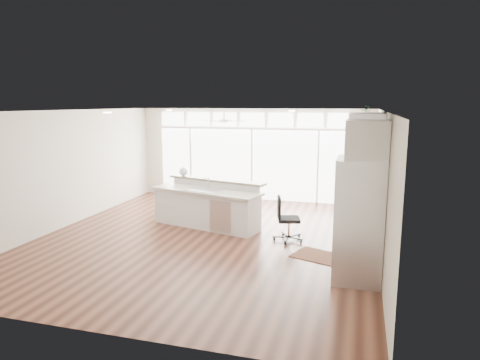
# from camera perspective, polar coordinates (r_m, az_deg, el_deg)

# --- Properties ---
(floor) EXTENTS (7.00, 8.00, 0.02)m
(floor) POSITION_cam_1_polar(r_m,az_deg,el_deg) (9.29, -4.42, -7.77)
(floor) COLOR #3D1C12
(floor) RESTS_ON ground
(ceiling) EXTENTS (7.00, 8.00, 0.02)m
(ceiling) POSITION_cam_1_polar(r_m,az_deg,el_deg) (8.84, -4.66, 9.19)
(ceiling) COLOR white
(ceiling) RESTS_ON wall_back
(wall_back) EXTENTS (7.00, 0.04, 2.70)m
(wall_back) POSITION_cam_1_polar(r_m,az_deg,el_deg) (12.75, 1.70, 3.44)
(wall_back) COLOR beige
(wall_back) RESTS_ON floor
(wall_front) EXTENTS (7.00, 0.04, 2.70)m
(wall_front) POSITION_cam_1_polar(r_m,az_deg,el_deg) (5.48, -19.23, -6.29)
(wall_front) COLOR beige
(wall_front) RESTS_ON floor
(wall_left) EXTENTS (0.04, 8.00, 2.70)m
(wall_left) POSITION_cam_1_polar(r_m,az_deg,el_deg) (10.68, -22.45, 1.34)
(wall_left) COLOR beige
(wall_left) RESTS_ON floor
(wall_right) EXTENTS (0.04, 8.00, 2.70)m
(wall_right) POSITION_cam_1_polar(r_m,az_deg,el_deg) (8.43, 18.39, -0.59)
(wall_right) COLOR beige
(wall_right) RESTS_ON floor
(glass_wall) EXTENTS (5.80, 0.06, 2.08)m
(glass_wall) POSITION_cam_1_polar(r_m,az_deg,el_deg) (12.73, 1.62, 2.07)
(glass_wall) COLOR white
(glass_wall) RESTS_ON wall_back
(transom_row) EXTENTS (5.90, 0.06, 0.40)m
(transom_row) POSITION_cam_1_polar(r_m,az_deg,el_deg) (12.61, 1.65, 8.06)
(transom_row) COLOR white
(transom_row) RESTS_ON wall_back
(desk_window) EXTENTS (0.04, 0.85, 0.85)m
(desk_window) POSITION_cam_1_polar(r_m,az_deg,el_deg) (8.69, 18.12, 1.08)
(desk_window) COLOR silver
(desk_window) RESTS_ON wall_right
(ceiling_fan) EXTENTS (1.16, 1.16, 0.32)m
(ceiling_fan) POSITION_cam_1_polar(r_m,az_deg,el_deg) (11.65, -2.14, 8.37)
(ceiling_fan) COLOR silver
(ceiling_fan) RESTS_ON ceiling
(recessed_lights) EXTENTS (3.40, 3.00, 0.02)m
(recessed_lights) POSITION_cam_1_polar(r_m,az_deg,el_deg) (9.03, -4.21, 9.08)
(recessed_lights) COLOR white
(recessed_lights) RESTS_ON ceiling
(oven_cabinet) EXTENTS (0.64, 1.20, 2.50)m
(oven_cabinet) POSITION_cam_1_polar(r_m,az_deg,el_deg) (10.21, 16.09, 0.78)
(oven_cabinet) COLOR white
(oven_cabinet) RESTS_ON floor
(desk_nook) EXTENTS (0.72, 1.30, 0.76)m
(desk_nook) POSITION_cam_1_polar(r_m,az_deg,el_deg) (8.93, 15.58, -6.25)
(desk_nook) COLOR white
(desk_nook) RESTS_ON floor
(upper_cabinets) EXTENTS (0.64, 1.30, 0.64)m
(upper_cabinets) POSITION_cam_1_polar(r_m,az_deg,el_deg) (8.60, 16.47, 6.44)
(upper_cabinets) COLOR white
(upper_cabinets) RESTS_ON wall_right
(refrigerator) EXTENTS (0.76, 0.90, 2.00)m
(refrigerator) POSITION_cam_1_polar(r_m,az_deg,el_deg) (7.18, 15.56, -5.14)
(refrigerator) COLOR silver
(refrigerator) RESTS_ON floor
(fridge_cabinet) EXTENTS (0.64, 0.90, 0.60)m
(fridge_cabinet) POSITION_cam_1_polar(r_m,az_deg,el_deg) (6.96, 16.57, 5.23)
(fridge_cabinet) COLOR white
(fridge_cabinet) RESTS_ON wall_right
(framed_photos) EXTENTS (0.06, 0.22, 0.80)m
(framed_photos) POSITION_cam_1_polar(r_m,az_deg,el_deg) (9.33, 17.93, 0.75)
(framed_photos) COLOR black
(framed_photos) RESTS_ON wall_right
(kitchen_island) EXTENTS (2.86, 1.66, 1.07)m
(kitchen_island) POSITION_cam_1_polar(r_m,az_deg,el_deg) (9.99, -4.55, -3.24)
(kitchen_island) COLOR white
(kitchen_island) RESTS_ON floor
(rug) EXTENTS (1.14, 0.98, 0.01)m
(rug) POSITION_cam_1_polar(r_m,az_deg,el_deg) (8.33, 10.56, -9.95)
(rug) COLOR #3B1D12
(rug) RESTS_ON floor
(office_chair) EXTENTS (0.58, 0.56, 0.93)m
(office_chair) POSITION_cam_1_polar(r_m,az_deg,el_deg) (9.04, 6.54, -5.17)
(office_chair) COLOR black
(office_chair) RESTS_ON floor
(fishbowl) EXTENTS (0.25, 0.25, 0.22)m
(fishbowl) POSITION_cam_1_polar(r_m,az_deg,el_deg) (10.74, -7.54, 1.14)
(fishbowl) COLOR silver
(fishbowl) RESTS_ON kitchen_island
(monitor) EXTENTS (0.15, 0.47, 0.39)m
(monitor) POSITION_cam_1_polar(r_m,az_deg,el_deg) (8.79, 15.23, -2.63)
(monitor) COLOR black
(monitor) RESTS_ON desk_nook
(keyboard) EXTENTS (0.14, 0.35, 0.02)m
(keyboard) POSITION_cam_1_polar(r_m,az_deg,el_deg) (8.84, 14.07, -3.75)
(keyboard) COLOR white
(keyboard) RESTS_ON desk_nook
(potted_plant) EXTENTS (0.29, 0.32, 0.23)m
(potted_plant) POSITION_cam_1_polar(r_m,az_deg,el_deg) (10.09, 16.48, 8.45)
(potted_plant) COLOR #2A622A
(potted_plant) RESTS_ON oven_cabinet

